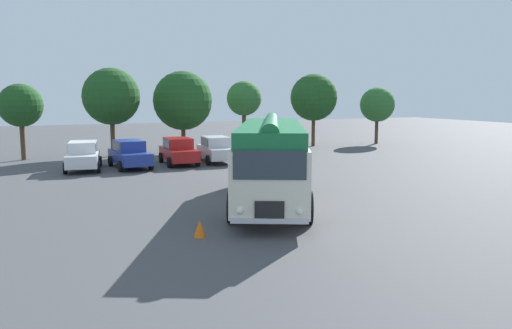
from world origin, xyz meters
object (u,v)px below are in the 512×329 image
(car_mid_left, at_px, (130,154))
(car_far_right, at_px, (216,149))
(traffic_cone, at_px, (200,228))
(car_near_left, at_px, (83,156))
(car_mid_right, at_px, (179,151))
(vintage_bus, at_px, (271,157))

(car_mid_left, relative_size, car_far_right, 1.00)
(car_mid_left, distance_m, traffic_cone, 15.84)
(car_far_right, bearing_deg, car_near_left, -178.53)
(car_near_left, bearing_deg, car_mid_left, -4.90)
(car_far_right, relative_size, traffic_cone, 7.84)
(car_far_right, bearing_deg, car_mid_right, -179.45)
(car_mid_left, relative_size, traffic_cone, 7.87)
(vintage_bus, distance_m, traffic_cone, 5.53)
(car_near_left, height_order, traffic_cone, car_near_left)
(car_mid_left, bearing_deg, car_mid_right, 7.58)
(vintage_bus, relative_size, car_near_left, 2.31)
(car_near_left, relative_size, car_far_right, 1.02)
(car_mid_left, bearing_deg, vintage_bus, -74.08)
(car_far_right, bearing_deg, vintage_bus, -99.23)
(vintage_bus, distance_m, car_mid_right, 12.86)
(car_mid_left, xyz_separation_m, car_mid_right, (3.10, 0.41, 0.00))
(vintage_bus, xyz_separation_m, car_near_left, (-6.16, 12.62, -1.05))
(vintage_bus, height_order, car_mid_left, vintage_bus)
(car_mid_right, bearing_deg, car_mid_left, -172.42)
(car_mid_left, distance_m, car_far_right, 5.64)
(car_near_left, bearing_deg, traffic_cone, -82.43)
(car_near_left, relative_size, car_mid_left, 1.02)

